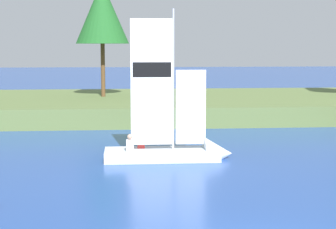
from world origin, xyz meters
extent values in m
cube|color=#5B703D|center=(0.00, 24.01, 0.56)|extent=(80.00, 12.98, 1.13)
cylinder|color=brown|center=(-4.03, 24.49, 2.85)|extent=(0.27, 0.27, 3.44)
cone|color=#1E5B23|center=(-4.03, 24.49, 6.55)|extent=(3.44, 3.44, 3.96)
cube|color=silver|center=(-1.23, 9.92, 0.20)|extent=(4.48, 1.52, 0.41)
cone|color=silver|center=(1.01, 9.91, 0.20)|extent=(1.13, 1.35, 1.35)
cylinder|color=#B7B7BC|center=(-0.78, 9.92, 3.13)|extent=(0.08, 0.08, 5.43)
cube|color=white|center=(-1.60, 9.92, 3.06)|extent=(1.65, 0.04, 4.81)
cube|color=black|center=(-1.60, 9.92, 3.52)|extent=(1.48, 0.05, 0.58)
cube|color=white|center=(-0.10, 9.91, 2.06)|extent=(1.17, 0.04, 2.91)
cylinder|color=#B7B7BC|center=(-1.60, 9.92, 0.63)|extent=(1.65, 0.07, 0.06)
cube|color=silver|center=(-2.48, 9.60, 0.64)|extent=(0.28, 0.20, 0.46)
sphere|color=tan|center=(-2.48, 9.60, 0.98)|extent=(0.20, 0.20, 0.20)
cube|color=red|center=(-2.03, 10.26, 0.66)|extent=(0.28, 0.20, 0.51)
sphere|color=tan|center=(-2.03, 10.26, 1.03)|extent=(0.20, 0.20, 0.20)
camera|label=1|loc=(-2.69, -10.60, 4.46)|focal=57.15mm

